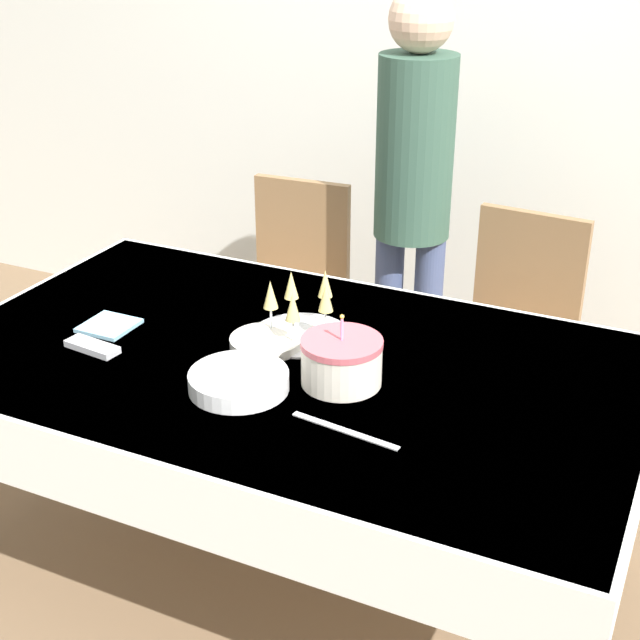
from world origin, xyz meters
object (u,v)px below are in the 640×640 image
Objects in this scene: plate_stack_main at (239,381)px; person_standing at (414,181)px; plate_stack_dessert at (266,342)px; dining_chair_far_right at (514,335)px; champagne_tray at (301,311)px; birthday_cake at (342,361)px; dining_chair_far_left at (292,292)px.

person_standing reaches higher than plate_stack_main.
person_standing is at bearing 83.87° from plate_stack_dessert.
person_standing is (0.05, 1.19, 0.23)m from plate_stack_main.
dining_chair_far_right is 0.96m from champagne_tray.
birthday_cake is 1.04× the size of plate_stack_dessert.
plate_stack_dessert is at bearing -67.28° from dining_chair_far_left.
plate_stack_main is at bearing -147.33° from birthday_cake.
champagne_tray is at bearing -121.49° from dining_chair_far_right.
birthday_cake is (-0.25, -0.98, 0.31)m from dining_chair_far_right.
birthday_cake is 0.82× the size of plate_stack_main.
plate_stack_dessert is at bearing 160.28° from birthday_cake.
plate_stack_dessert is (0.37, -0.88, 0.26)m from dining_chair_far_left.
person_standing is (-0.18, 1.05, 0.19)m from birthday_cake.
plate_stack_main is 0.16× the size of person_standing.
plate_stack_main is (-0.48, -1.13, 0.27)m from dining_chair_far_right.
person_standing reaches higher than dining_chair_far_right.
person_standing reaches higher than champagne_tray.
person_standing is at bearing 87.23° from champagne_tray.
dining_chair_far_left is 0.56× the size of person_standing.
dining_chair_far_left reaches higher than champagne_tray.
dining_chair_far_right is 1.06m from plate_stack_dessert.
plate_stack_main is 0.26m from plate_stack_dessert.
birthday_cake is at bearing -56.35° from dining_chair_far_left.
plate_stack_main is 1.22m from person_standing.
birthday_cake is at bearing -43.01° from champagne_tray.
plate_stack_main is 1.26× the size of plate_stack_dessert.
dining_chair_far_left and dining_chair_far_right have the same top height.
birthday_cake reaches higher than champagne_tray.
plate_stack_main reaches higher than plate_stack_dessert.
dining_chair_far_left is at bearing 110.46° from plate_stack_main.
dining_chair_far_right is 4.34× the size of birthday_cake.
plate_stack_dessert is at bearing -121.26° from dining_chair_far_right.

